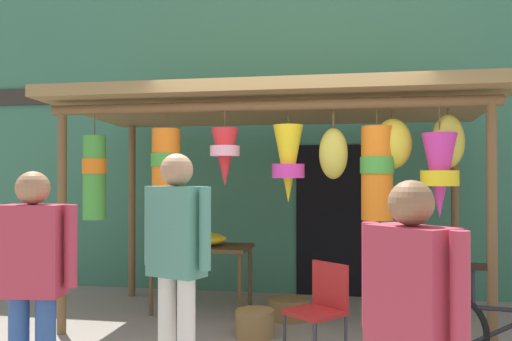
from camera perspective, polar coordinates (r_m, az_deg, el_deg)
The scene contains 10 objects.
shop_facade at distance 7.42m, azimuth 5.75°, elevation 4.34°, with size 12.25×0.29×4.45m.
market_stall_canopy at distance 5.72m, azimuth 2.78°, elevation 4.93°, with size 4.58×2.25×2.48m.
display_table at distance 6.44m, azimuth -5.71°, elevation -8.69°, with size 1.13×0.69×0.77m.
flower_heap_on_table at distance 6.40m, azimuth -6.19°, elevation -7.18°, with size 0.71×0.50×0.16m.
folding_chair at distance 4.73m, azimuth 6.92°, elevation -13.78°, with size 0.56×0.56×0.84m.
wicker_basket_by_table at distance 5.52m, azimuth -0.12°, elevation -15.84°, with size 0.39×0.39×0.27m, color olive.
wicker_basket_spare at distance 6.18m, azimuth 3.46°, elevation -14.36°, with size 0.46×0.46×0.23m, color brown.
vendor_in_orange at distance 2.67m, azimuth 16.10°, elevation -14.99°, with size 0.44×0.45×1.56m.
customer_foreground at distance 3.96m, azimuth -8.38°, elevation -8.48°, with size 0.56×0.35×1.75m.
shopper_by_bananas at distance 3.87m, azimuth -22.53°, elevation -9.93°, with size 0.59×0.27×1.61m.
Camera 1 is at (0.58, -4.74, 1.58)m, focal length 37.88 mm.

